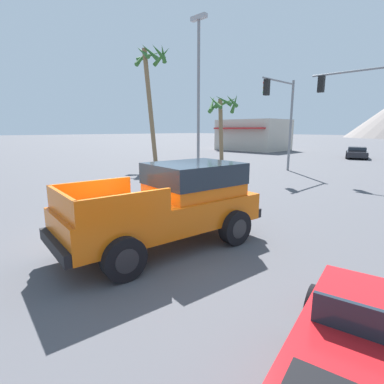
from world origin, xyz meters
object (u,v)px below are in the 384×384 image
orange_pickup_truck (174,200)px  traffic_light_crosswalk (362,101)px  parked_car_dark (357,152)px  palm_tree_leaning (222,111)px  palm_tree_tall (151,77)px  street_lamp_post (199,88)px  traffic_light_main (281,108)px

orange_pickup_truck → traffic_light_crosswalk: traffic_light_crosswalk is taller
parked_car_dark → palm_tree_leaning: (-8.13, -11.10, 3.87)m
palm_tree_tall → parked_car_dark: bearing=57.2°
palm_tree_leaning → traffic_light_crosswalk: bearing=-15.0°
orange_pickup_truck → street_lamp_post: (-5.20, 6.27, 3.66)m
traffic_light_main → street_lamp_post: bearing=-5.0°
orange_pickup_truck → traffic_light_main: bearing=116.4°
street_lamp_post → parked_car_dark: bearing=87.2°
palm_tree_tall → traffic_light_main: bearing=12.3°
traffic_light_main → street_lamp_post: 7.05m
traffic_light_crosswalk → palm_tree_tall: 15.46m
street_lamp_post → traffic_light_crosswalk: bearing=54.0°
palm_tree_tall → palm_tree_leaning: size_ratio=1.60×
palm_tree_leaning → orange_pickup_truck: bearing=-53.8°
traffic_light_main → street_lamp_post: (-0.61, -7.00, 0.62)m
parked_car_dark → traffic_light_main: traffic_light_main is taller
traffic_light_crosswalk → palm_tree_leaning: size_ratio=1.04×
traffic_light_main → palm_tree_tall: (-10.42, -2.27, 2.80)m
traffic_light_crosswalk → street_lamp_post: bearing=54.0°
street_lamp_post → traffic_light_main: bearing=85.0°
traffic_light_main → traffic_light_crosswalk: bearing=92.4°
parked_car_dark → traffic_light_main: size_ratio=0.74×
parked_car_dark → street_lamp_post: size_ratio=0.56×
palm_tree_leaning → palm_tree_tall: bearing=-115.6°
orange_pickup_truck → palm_tree_tall: size_ratio=0.56×
traffic_light_crosswalk → palm_tree_leaning: (-12.28, 3.29, 0.14)m
traffic_light_main → street_lamp_post: size_ratio=0.75×
parked_car_dark → traffic_light_main: (-0.46, -14.59, 3.59)m
palm_tree_tall → palm_tree_leaning: palm_tree_tall is taller
parked_car_dark → traffic_light_crosswalk: bearing=88.3°
palm_tree_tall → street_lamp_post: bearing=-25.7°
traffic_light_crosswalk → orange_pickup_truck: bearing=89.9°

